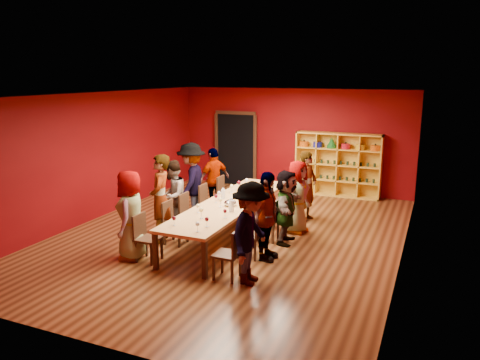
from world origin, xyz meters
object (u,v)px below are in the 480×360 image
at_px(tasting_table, 231,204).
at_px(person_left_4, 214,179).
at_px(chair_person_right_3, 283,209).
at_px(person_left_1, 160,199).
at_px(person_right_2, 286,207).
at_px(person_right_4, 307,186).
at_px(chair_person_left_3, 207,201).
at_px(chair_person_left_4, 224,192).
at_px(person_right_0, 251,233).
at_px(person_left_0, 131,215).
at_px(chair_person_left_1, 172,220).
at_px(person_left_3, 191,182).
at_px(person_left_2, 172,196).
at_px(chair_person_right_2, 271,218).
at_px(chair_person_right_0, 231,252).
at_px(spittoon_bowl, 230,203).
at_px(chair_person_right_4, 295,198).
at_px(chair_person_left_2, 188,211).
at_px(shelving_unit, 338,162).
at_px(chair_person_left_0, 145,235).
at_px(chair_person_right_1, 254,232).
at_px(person_right_1, 266,216).
at_px(person_right_3, 297,197).
at_px(wine_bottle, 265,181).

height_order(tasting_table, person_left_4, person_left_4).
bearing_deg(chair_person_right_3, tasting_table, -139.18).
distance_m(person_left_1, person_right_2, 2.58).
bearing_deg(tasting_table, person_right_4, 54.84).
bearing_deg(chair_person_left_3, chair_person_left_4, 90.00).
distance_m(person_right_0, person_right_2, 2.05).
xyz_separation_m(person_left_0, person_left_4, (0.00, 3.51, -0.05)).
xyz_separation_m(chair_person_left_1, person_left_3, (-0.41, 1.57, 0.43)).
xyz_separation_m(person_left_1, person_left_2, (-0.12, 0.67, -0.12)).
xyz_separation_m(person_left_1, person_right_0, (2.44, -1.10, -0.05)).
height_order(person_left_1, chair_person_right_2, person_left_1).
bearing_deg(chair_person_right_0, chair_person_right_2, 90.00).
xyz_separation_m(tasting_table, spittoon_bowl, (0.12, -0.28, 0.11)).
relative_size(person_right_0, person_right_2, 1.13).
relative_size(chair_person_right_3, chair_person_right_4, 1.00).
distance_m(chair_person_left_2, chair_person_right_3, 2.08).
height_order(person_left_2, spittoon_bowl, person_left_2).
distance_m(chair_person_left_1, chair_person_left_3, 1.57).
xyz_separation_m(tasting_table, chair_person_left_4, (-0.91, 1.64, -0.20)).
height_order(shelving_unit, person_right_4, shelving_unit).
relative_size(chair_person_left_0, chair_person_left_2, 1.00).
bearing_deg(person_right_0, chair_person_right_1, 16.47).
distance_m(chair_person_right_1, person_right_1, 0.42).
distance_m(chair_person_left_3, chair_person_right_4, 2.10).
bearing_deg(shelving_unit, chair_person_left_1, -113.87).
bearing_deg(person_right_3, person_left_0, 149.07).
distance_m(person_left_0, chair_person_right_3, 3.42).
distance_m(person_right_0, chair_person_right_4, 3.76).
xyz_separation_m(chair_person_right_2, person_right_4, (0.30, 1.68, 0.33)).
xyz_separation_m(person_left_2, person_right_0, (2.56, -1.77, 0.07)).
bearing_deg(chair_person_left_1, wine_bottle, 66.30).
bearing_deg(chair_person_left_4, spittoon_bowl, -61.79).
height_order(chair_person_left_3, chair_person_right_0, same).
bearing_deg(spittoon_bowl, person_left_3, 146.44).
relative_size(chair_person_right_4, spittoon_bowl, 3.39).
bearing_deg(person_left_2, chair_person_right_1, 59.01).
bearing_deg(spittoon_bowl, chair_person_right_2, 21.92).
bearing_deg(chair_person_left_2, chair_person_right_2, 8.50).
xyz_separation_m(person_right_1, person_right_4, (0.06, 2.67, -0.02)).
distance_m(person_right_0, spittoon_bowl, 2.07).
bearing_deg(person_right_3, person_left_2, 123.33).
height_order(tasting_table, chair_person_left_2, chair_person_left_2).
xyz_separation_m(chair_person_left_2, spittoon_bowl, (1.03, -0.05, 0.32)).
bearing_deg(chair_person_left_0, person_right_1, 24.23).
bearing_deg(wine_bottle, person_right_0, -73.48).
bearing_deg(person_right_1, person_right_2, -1.95).
xyz_separation_m(chair_person_right_0, chair_person_right_2, (0.00, 2.04, 0.00)).
bearing_deg(person_right_4, wine_bottle, 107.56).
height_order(person_left_2, person_right_3, person_right_3).
bearing_deg(person_right_4, spittoon_bowl, 162.67).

